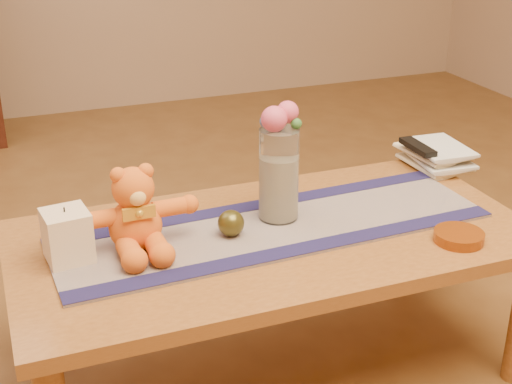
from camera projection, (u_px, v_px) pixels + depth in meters
name	position (u px, v px, depth m)	size (l,w,h in m)	color
floor	(272.00, 368.00, 2.16)	(5.50, 5.50, 0.00)	brown
coffee_table_top	(273.00, 240.00, 1.98)	(1.40, 0.70, 0.04)	brown
table_leg_bl	(30.00, 302.00, 2.11)	(0.07, 0.07, 0.41)	brown
table_leg_br	(411.00, 230.00, 2.53)	(0.07, 0.07, 0.41)	brown
persian_runner	(274.00, 228.00, 2.00)	(1.20, 0.35, 0.01)	#1B1F4C
runner_border_near	(297.00, 249.00, 1.87)	(1.20, 0.06, 0.00)	#191643
runner_border_far	(253.00, 206.00, 2.12)	(1.20, 0.06, 0.00)	#191643
teddy_bear	(134.00, 209.00, 1.85)	(0.31, 0.26, 0.21)	orange
pillar_candle	(67.00, 236.00, 1.80)	(0.11, 0.11, 0.13)	beige
candle_wick	(64.00, 210.00, 1.78)	(0.00, 0.00, 0.01)	black
glass_vase	(279.00, 175.00, 2.00)	(0.11, 0.11, 0.26)	silver
potpourri_fill	(279.00, 188.00, 2.01)	(0.09, 0.09, 0.18)	beige
rose_left	(274.00, 119.00, 1.91)	(0.07, 0.07, 0.07)	#D14A6A
rose_right	(288.00, 112.00, 1.94)	(0.06, 0.06, 0.06)	#D14A6A
blue_flower_back	(278.00, 115.00, 1.96)	(0.04, 0.04, 0.04)	#465E98
blue_flower_side	(266.00, 122.00, 1.94)	(0.04, 0.04, 0.04)	#465E98
leaf_sprig	(296.00, 124.00, 1.93)	(0.03, 0.03, 0.03)	#33662D
bronze_ball	(231.00, 223.00, 1.93)	(0.07, 0.07, 0.07)	#443E16
book_bottom	(414.00, 167.00, 2.38)	(0.17, 0.22, 0.02)	beige
book_lower	(417.00, 162.00, 2.38)	(0.16, 0.22, 0.02)	beige
book_upper	(413.00, 156.00, 2.37)	(0.17, 0.22, 0.02)	beige
book_top	(417.00, 151.00, 2.36)	(0.16, 0.22, 0.02)	beige
tv_remote	(418.00, 147.00, 2.35)	(0.04, 0.16, 0.02)	black
amber_dish	(459.00, 237.00, 1.93)	(0.13, 0.13, 0.03)	#BF5914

